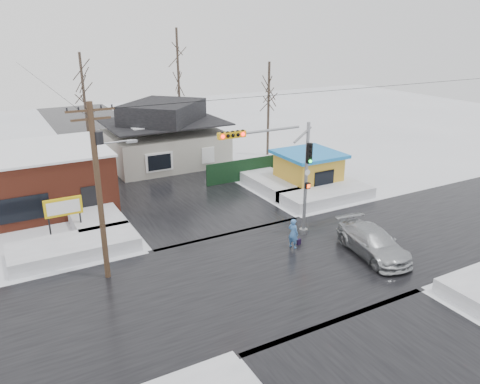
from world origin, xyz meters
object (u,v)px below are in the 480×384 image
utility_pole (99,183)px  kiosk (308,170)px  traffic_signal (285,167)px  marquee_sign (63,208)px  pedestrian (293,234)px  car (373,243)px

utility_pole → kiosk: 18.95m
traffic_signal → kiosk: 10.43m
marquee_sign → pedestrian: bearing=-34.7°
traffic_signal → utility_pole: (-10.36, 0.53, 0.57)m
traffic_signal → car: 6.51m
utility_pole → marquee_sign: 6.87m
marquee_sign → pedestrian: (11.28, -7.81, -1.03)m
traffic_signal → utility_pole: size_ratio=0.78×
kiosk → pedestrian: 11.03m
marquee_sign → pedestrian: marquee_sign is taller
marquee_sign → car: marquee_sign is taller
traffic_signal → car: traffic_signal is taller
traffic_signal → car: size_ratio=1.33×
utility_pole → marquee_sign: utility_pole is taller
pedestrian → utility_pole: bearing=59.7°
utility_pole → pedestrian: bearing=-10.1°
pedestrian → car: pedestrian is taller
traffic_signal → kiosk: traffic_signal is taller
car → marquee_sign: bearing=152.9°
traffic_signal → pedestrian: size_ratio=3.91×
kiosk → car: size_ratio=0.87×
marquee_sign → kiosk: bearing=1.6°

